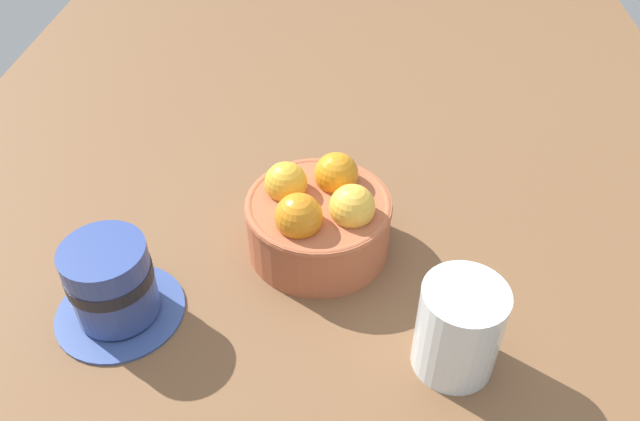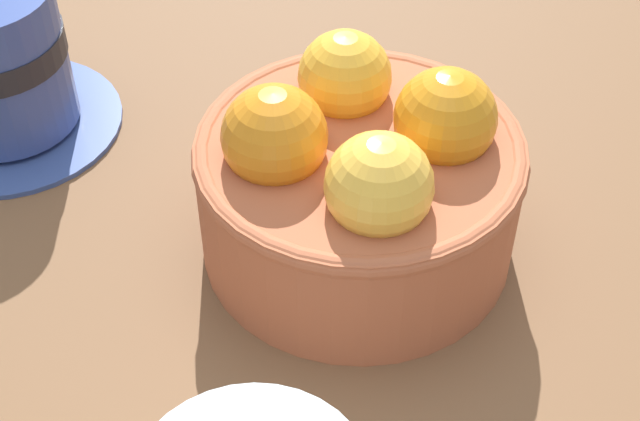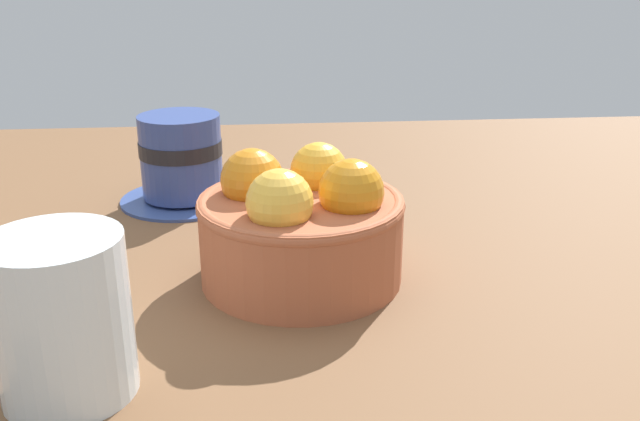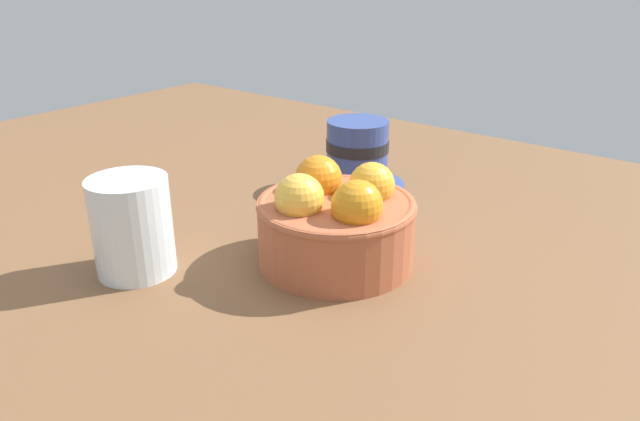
{
  "view_description": "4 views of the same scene",
  "coord_description": "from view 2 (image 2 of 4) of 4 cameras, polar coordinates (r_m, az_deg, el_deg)",
  "views": [
    {
      "loc": [
        -48.03,
        -3.72,
        47.64
      ],
      "look_at": [
        0.51,
        -0.13,
        4.74
      ],
      "focal_mm": 35.38,
      "sensor_mm": 36.0,
      "label": 1
    },
    {
      "loc": [
        -19.89,
        -25.51,
        33.62
      ],
      "look_at": [
        -1.99,
        0.25,
        3.14
      ],
      "focal_mm": 53.47,
      "sensor_mm": 36.0,
      "label": 2
    },
    {
      "loc": [
        -2.85,
        -46.45,
        22.71
      ],
      "look_at": [
        1.45,
        0.58,
        5.12
      ],
      "focal_mm": 38.5,
      "sensor_mm": 36.0,
      "label": 3
    },
    {
      "loc": [
        30.71,
        -41.49,
        27.49
      ],
      "look_at": [
        -1.17,
        -1.01,
        5.39
      ],
      "focal_mm": 33.57,
      "sensor_mm": 36.0,
      "label": 4
    }
  ],
  "objects": [
    {
      "name": "ground_plane",
      "position": [
        0.48,
        2.12,
        -3.78
      ],
      "size": [
        157.98,
        100.96,
        4.39
      ],
      "primitive_type": "cube",
      "color": "brown"
    },
    {
      "name": "terracotta_bowl",
      "position": [
        0.44,
        2.33,
        1.89
      ],
      "size": [
        15.08,
        15.08,
        9.63
      ],
      "color": "#AD5938",
      "rests_on": "ground_plane"
    }
  ]
}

